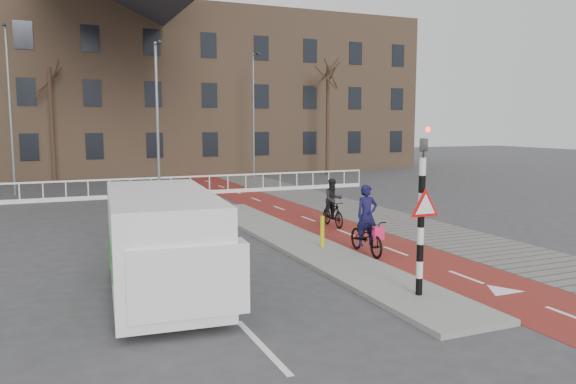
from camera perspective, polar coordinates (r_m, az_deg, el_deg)
name	(u,v)px	position (r m, az deg, el deg)	size (l,w,h in m)	color
ground	(390,274)	(14.24, 10.32, -8.17)	(120.00, 120.00, 0.00)	#38383A
bike_lane	(288,211)	(23.60, 0.00, -1.98)	(2.50, 60.00, 0.01)	maroon
sidewalk	(347,207)	(24.82, 5.96, -1.57)	(3.00, 60.00, 0.01)	slate
curb_island	(298,242)	(17.32, 1.06, -5.12)	(1.80, 16.00, 0.12)	gray
traffic_signal	(422,207)	(11.88, 13.46, -1.48)	(0.80, 0.80, 3.68)	black
bollard	(322,231)	(16.37, 3.50, -4.02)	(0.12, 0.12, 0.91)	#D1D10B
cyclist_near	(367,231)	(16.07, 8.00, -3.93)	(0.79, 1.93, 1.97)	black
cyclist_far	(333,207)	(20.11, 4.58, -1.51)	(0.73, 1.59, 1.73)	black
van	(162,242)	(12.31, -12.69, -4.98)	(2.50, 5.38, 2.25)	white
railing	(110,193)	(28.78, -17.63, -0.08)	(28.00, 0.10, 0.99)	silver
townhouse_row	(114,66)	(43.89, -17.26, 12.11)	(46.00, 10.00, 15.90)	#7F6047
tree_mid	(52,126)	(37.10, -22.85, 6.19)	(0.25, 0.25, 7.01)	black
tree_right	(328,120)	(40.28, 4.05, 7.26)	(0.24, 0.24, 7.74)	black
streetlight_near	(158,126)	(25.18, -13.11, 6.55)	(0.12, 0.12, 7.14)	slate
streetlight_left	(10,111)	(31.99, -26.37, 7.35)	(0.12, 0.12, 8.56)	slate
streetlight_right	(253,116)	(38.08, -3.53, 7.69)	(0.12, 0.12, 8.28)	slate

